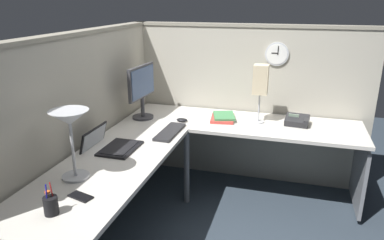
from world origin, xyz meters
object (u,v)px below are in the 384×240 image
object	(u,v)px
wall_clock	(277,54)
computer_mouse	(182,120)
laptop	(109,145)
office_phone	(298,121)
desk_lamp_dome	(70,123)
pen_cup	(51,205)
monitor	(142,88)
book_stack	(223,117)
desk_lamp_paper	(261,81)
keyboard	(170,132)
cell_phone	(81,197)

from	to	relation	value
wall_clock	computer_mouse	bearing A→B (deg)	122.50
laptop	office_phone	xyz separation A→B (m)	(0.94, -1.37, 0.01)
desk_lamp_dome	pen_cup	bearing A→B (deg)	-164.17
monitor	pen_cup	size ratio (longest dim) A/B	2.78
monitor	computer_mouse	size ratio (longest dim) A/B	4.81
office_phone	book_stack	world-z (taller)	office_phone
book_stack	monitor	bearing A→B (deg)	102.80
office_phone	desk_lamp_paper	bearing A→B (deg)	94.24
pen_cup	desk_lamp_paper	xyz separation A→B (m)	(1.80, -0.88, 0.33)
keyboard	office_phone	size ratio (longest dim) A/B	1.92
pen_cup	cell_phone	size ratio (longest dim) A/B	1.25
laptop	book_stack	bearing A→B (deg)	-37.65
cell_phone	book_stack	bearing A→B (deg)	-2.45
computer_mouse	cell_phone	bearing A→B (deg)	173.75
book_stack	laptop	bearing A→B (deg)	142.35
keyboard	desk_lamp_paper	size ratio (longest dim) A/B	0.81
cell_phone	desk_lamp_dome	bearing A→B (deg)	53.69
computer_mouse	book_stack	xyz separation A→B (m)	(0.17, -0.35, 0.00)
laptop	wall_clock	xyz separation A→B (m)	(1.24, -1.13, 0.56)
desk_lamp_dome	laptop	bearing A→B (deg)	3.60
computer_mouse	office_phone	distance (m)	1.04
desk_lamp_dome	desk_lamp_paper	distance (m)	1.72
cell_phone	desk_lamp_paper	xyz separation A→B (m)	(1.61, -0.83, 0.38)
keyboard	computer_mouse	size ratio (longest dim) A/B	4.13
keyboard	pen_cup	size ratio (longest dim) A/B	2.39
computer_mouse	book_stack	size ratio (longest dim) A/B	0.33
monitor	desk_lamp_paper	world-z (taller)	desk_lamp_paper
pen_cup	wall_clock	world-z (taller)	wall_clock
monitor	computer_mouse	bearing A→B (deg)	-90.45
pen_cup	cell_phone	distance (m)	0.20
keyboard	book_stack	world-z (taller)	book_stack
keyboard	cell_phone	bearing A→B (deg)	173.70
computer_mouse	desk_lamp_dome	xyz separation A→B (m)	(-1.22, 0.32, 0.35)
computer_mouse	desk_lamp_paper	size ratio (longest dim) A/B	0.20
desk_lamp_paper	wall_clock	world-z (taller)	wall_clock
laptop	desk_lamp_dome	distance (m)	0.59
keyboard	office_phone	distance (m)	1.15
cell_phone	laptop	bearing A→B (deg)	30.83
laptop	wall_clock	bearing A→B (deg)	-42.51
laptop	desk_lamp_paper	size ratio (longest dim) A/B	0.72
computer_mouse	book_stack	world-z (taller)	book_stack
laptop	keyboard	xyz separation A→B (m)	(0.43, -0.34, -0.01)
desk_lamp_dome	wall_clock	bearing A→B (deg)	-32.63
wall_clock	office_phone	bearing A→B (deg)	-140.57
computer_mouse	desk_lamp_dome	distance (m)	1.31
office_phone	desk_lamp_paper	world-z (taller)	desk_lamp_paper
computer_mouse	wall_clock	bearing A→B (deg)	-57.50
monitor	office_phone	size ratio (longest dim) A/B	2.23
book_stack	computer_mouse	bearing A→B (deg)	115.99
cell_phone	book_stack	size ratio (longest dim) A/B	0.45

